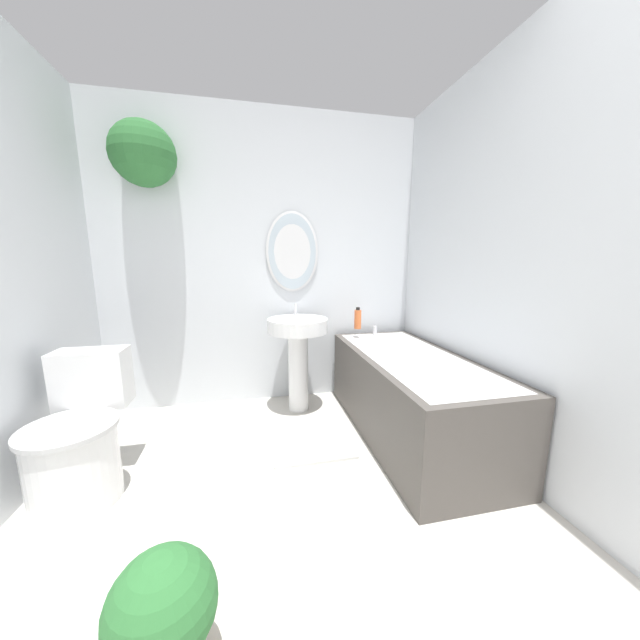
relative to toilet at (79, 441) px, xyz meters
name	(u,v)px	position (x,y,z in m)	size (l,w,h in m)	color
wall_back	(247,245)	(0.87, 1.01, 1.04)	(2.69, 0.44, 2.40)	silver
wall_right	(529,261)	(2.33, -0.28, 0.91)	(0.06, 2.71, 2.40)	silver
toilet	(79,441)	(0.00, 0.00, 0.00)	(0.42, 0.59, 0.72)	white
pedestal_sink	(298,344)	(1.24, 0.73, 0.26)	(0.48, 0.48, 0.86)	white
bathtub	(410,393)	(1.94, 0.19, 0.00)	(0.68, 1.54, 0.64)	#4C4742
shampoo_bottle	(358,319)	(1.76, 0.79, 0.43)	(0.06, 0.06, 0.18)	#DB6633
potted_plant	(164,617)	(0.62, -0.93, -0.06)	(0.29, 0.29, 0.41)	#9E6042
bath_mat	(311,445)	(1.24, 0.17, -0.28)	(0.52, 0.40, 0.02)	silver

